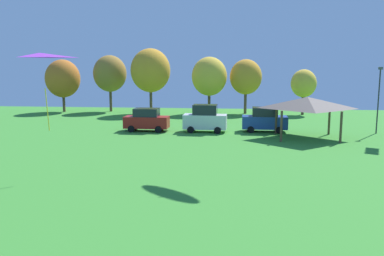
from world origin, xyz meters
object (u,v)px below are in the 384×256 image
Objects in this scene: parked_car_leftmost at (147,120)px; parked_car_third_from_left at (265,120)px; kite_flying_1 at (41,70)px; park_pavilion at (307,103)px; treeline_tree_0 at (63,79)px; treeline_tree_5 at (304,84)px; treeline_tree_4 at (246,77)px; treeline_tree_1 at (110,74)px; light_post_1 at (379,96)px; treeline_tree_3 at (209,76)px; parked_car_second_from_left at (205,119)px; treeline_tree_2 at (150,71)px.

parked_car_leftmost is 1.01× the size of parked_car_third_from_left.
park_pavilion is (17.34, 13.64, -3.00)m from kite_flying_1.
treeline_tree_5 is at bearing -0.08° from treeline_tree_0.
treeline_tree_1 is at bearing 177.76° from treeline_tree_4.
light_post_1 reaches higher than park_pavilion.
treeline_tree_3 reaches higher than park_pavilion.
parked_car_second_from_left is at bearing -172.12° from parked_car_third_from_left.
treeline_tree_2 is at bearing -174.25° from treeline_tree_4.
park_pavilion is at bearing -40.31° from parked_car_third_from_left.
kite_flying_1 is 16.87m from parked_car_leftmost.
kite_flying_1 is at bearing -112.02° from treeline_tree_4.
treeline_tree_4 reaches higher than treeline_tree_0.
treeline_tree_1 reaches higher than kite_flying_1.
treeline_tree_2 is (-17.04, 16.21, 2.52)m from park_pavilion.
treeline_tree_3 is at bearing 118.98° from park_pavilion.
light_post_1 is 38.80m from treeline_tree_0.
treeline_tree_5 is at bearing 107.54° from light_post_1.
kite_flying_1 is 0.52× the size of treeline_tree_0.
parked_car_third_from_left is 19.54m from treeline_tree_2.
parked_car_third_from_left is 15.85m from treeline_tree_3.
kite_flying_1 is at bearing -114.82° from parked_car_second_from_left.
park_pavilion is 0.74× the size of treeline_tree_2.
treeline_tree_4 is (12.57, 31.09, -1.32)m from kite_flying_1.
park_pavilion is 33.85m from treeline_tree_0.
treeline_tree_2 reaches higher than treeline_tree_0.
treeline_tree_1 is (6.18, 1.12, 0.65)m from treeline_tree_0.
treeline_tree_3 is at bearing 0.24° from treeline_tree_0.
park_pavilion is 0.82× the size of treeline_tree_1.
park_pavilion is at bearing -43.56° from treeline_tree_2.
parked_car_second_from_left is 21.52m from treeline_tree_1.
light_post_1 reaches higher than parked_car_third_from_left.
park_pavilion is 23.66m from treeline_tree_2.
treeline_tree_4 reaches higher than park_pavilion.
kite_flying_1 is 22.27m from park_pavilion.
parked_car_third_from_left is 29.60m from treeline_tree_0.
treeline_tree_3 is 1.28× the size of treeline_tree_5.
kite_flying_1 reaches higher than treeline_tree_5.
parked_car_second_from_left reaches higher than parked_car_third_from_left.
parked_car_leftmost is at bearing 171.28° from park_pavilion.
parked_car_third_from_left is 0.61× the size of treeline_tree_0.
treeline_tree_0 is 0.92× the size of treeline_tree_1.
treeline_tree_0 is (-36.15, 14.04, 1.01)m from light_post_1.
treeline_tree_2 reaches higher than light_post_1.
treeline_tree_2 is 1.20× the size of treeline_tree_4.
treeline_tree_5 is at bearing -2.61° from treeline_tree_1.
park_pavilion is at bearing -30.27° from treeline_tree_0.
light_post_1 is 14.68m from treeline_tree_5.
treeline_tree_4 is at bearing 96.34° from parked_car_third_from_left.
park_pavilion is 7.58m from light_post_1.
treeline_tree_2 is 12.37m from treeline_tree_4.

